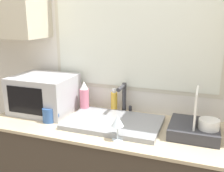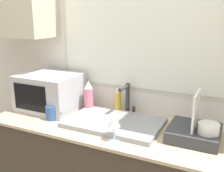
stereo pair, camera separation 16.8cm
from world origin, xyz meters
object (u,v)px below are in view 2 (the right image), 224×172
soap_bottle (118,102)px  mug_near_sink (52,112)px  faucet (127,97)px  spray_bottle (89,96)px  microwave (50,92)px  dish_rack (196,131)px  wine_glass (114,122)px

soap_bottle → mug_near_sink: soap_bottle is taller
faucet → spray_bottle: 0.31m
soap_bottle → microwave: bearing=-163.0°
faucet → microwave: (-0.59, -0.15, 0.00)m
spray_bottle → microwave: bearing=-160.3°
faucet → soap_bottle: 0.10m
microwave → dish_rack: size_ratio=1.48×
dish_rack → spray_bottle: size_ratio=1.26×
faucet → microwave: microwave is taller
wine_glass → faucet: bearing=102.4°
wine_glass → mug_near_sink: bearing=169.4°
dish_rack → spray_bottle: (-0.83, 0.15, 0.06)m
faucet → dish_rack: bearing=-20.7°
wine_glass → spray_bottle: bearing=136.7°
spray_bottle → wine_glass: (0.39, -0.37, 0.00)m
faucet → soap_bottle: bearing=177.8°
microwave → wine_glass: 0.73m
soap_bottle → dish_rack: bearing=-18.5°
microwave → faucet: bearing=14.6°
microwave → soap_bottle: bearing=17.0°
microwave → dish_rack: bearing=-2.3°
faucet → wine_glass: faucet is taller
microwave → soap_bottle: 0.54m
spray_bottle → faucet: bearing=9.5°
faucet → mug_near_sink: (-0.44, -0.32, -0.09)m
spray_bottle → soap_bottle: 0.23m
spray_bottle → soap_bottle: spray_bottle is taller
faucet → spray_bottle: spray_bottle is taller
faucet → dish_rack: size_ratio=0.78×
spray_bottle → wine_glass: 0.54m
microwave → soap_bottle: microwave is taller
mug_near_sink → spray_bottle: bearing=62.8°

